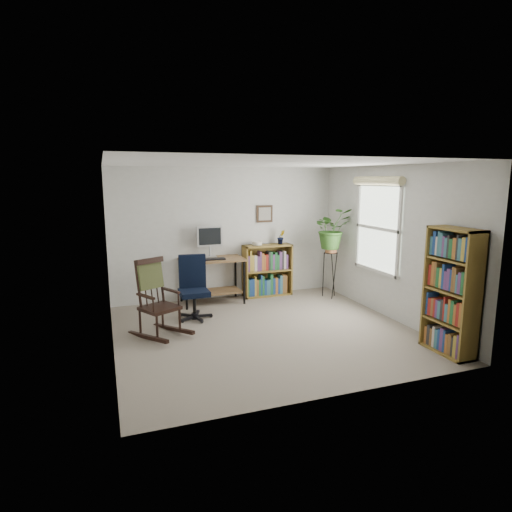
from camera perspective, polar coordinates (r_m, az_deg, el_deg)
name	(u,v)px	position (r m, az deg, el deg)	size (l,w,h in m)	color
floor	(265,331)	(6.33, 1.24, -10.02)	(4.20, 4.00, 0.00)	gray
ceiling	(266,163)	(5.94, 1.34, 12.26)	(4.20, 4.00, 0.00)	silver
wall_back	(227,233)	(7.90, -3.94, 3.02)	(4.20, 0.00, 2.40)	silver
wall_front	(339,282)	(4.25, 11.03, -3.44)	(4.20, 0.00, 2.40)	silver
wall_left	(108,260)	(5.63, -19.10, -0.47)	(0.00, 4.00, 2.40)	silver
wall_right	(390,243)	(7.04, 17.46, 1.69)	(0.00, 4.00, 2.40)	silver
window	(377,228)	(7.23, 15.86, 3.58)	(0.12, 1.20, 1.50)	silver
desk	(212,281)	(7.66, -5.85, -3.30)	(1.12, 0.61, 0.80)	brown
monitor	(210,242)	(7.67, -6.19, 1.90)	(0.46, 0.16, 0.56)	#B7B8BC
keyboard	(214,259)	(7.46, -5.68, -0.41)	(0.40, 0.15, 0.03)	black
office_chair	(194,288)	(6.79, -8.27, -4.19)	(0.56, 0.56, 1.02)	black
rocking_chair	(159,297)	(6.15, -12.76, -5.42)	(0.58, 0.96, 1.11)	black
low_bookshelf	(267,270)	(8.08, 1.52, -1.92)	(0.92, 0.31, 0.98)	olive
tall_bookshelf	(452,292)	(5.89, 24.62, -4.34)	(0.30, 0.70, 1.60)	olive
plant_stand	(330,271)	(8.08, 9.88, -2.00)	(0.27, 0.27, 0.99)	black
spider_plant	(332,209)	(7.92, 10.14, 6.20)	(1.69, 1.88, 1.46)	#2F5C20
potted_plant_small	(281,241)	(8.10, 3.36, 1.99)	(0.13, 0.24, 0.11)	#2F5C20
framed_picture	(265,214)	(8.06, 1.17, 5.64)	(0.32, 0.04, 0.32)	black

